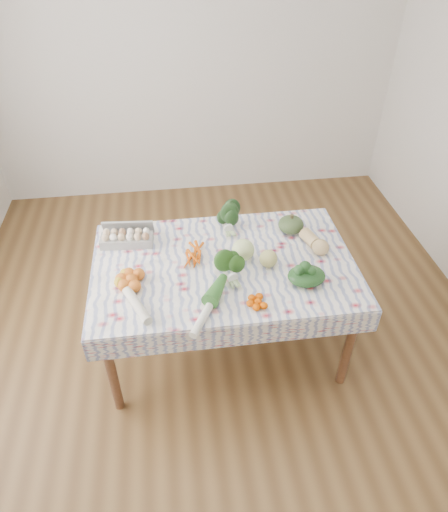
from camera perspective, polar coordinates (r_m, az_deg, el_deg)
The scene contains 17 objects.
ground at distance 3.43m, azimuth 0.00°, elevation -10.67°, with size 4.50×4.50×0.00m, color brown.
wall_back at distance 4.62m, azimuth -4.06°, elevation 23.71°, with size 4.00×0.04×2.80m, color silver.
dining_table at distance 2.95m, azimuth 0.00°, elevation -2.14°, with size 1.60×1.00×0.75m.
tablecloth at distance 2.90m, azimuth 0.00°, elevation -0.98°, with size 1.66×1.06×0.01m, color white.
egg_carton at distance 3.09m, azimuth -12.07°, elevation 2.13°, with size 0.34×0.14×0.09m, color gray.
carrot_bunch at distance 2.94m, azimuth -4.15°, elevation 0.14°, with size 0.20×0.18×0.04m, color #CA5107.
kale_bunch at distance 3.14m, azimuth 0.34°, elevation 4.50°, with size 0.17×0.15×0.15m, color #1A3716.
kabocha_squash at distance 3.16m, azimuth 8.37°, elevation 3.91°, with size 0.17×0.17×0.11m, color #3A4F29.
cabbage at distance 2.89m, azimuth 2.39°, elevation 0.76°, with size 0.14×0.14×0.14m, color #C2D785.
butternut_squash at distance 3.04m, azimuth 11.30°, elevation 1.84°, with size 0.11×0.24×0.11m, color tan.
orange_cluster at distance 2.77m, azimuth -11.48°, elevation -2.91°, with size 0.24×0.24×0.08m, color orange.
broccoli at distance 2.75m, azimuth 0.66°, elevation -1.75°, with size 0.16×0.16×0.12m, color #214B15.
mandarin_cluster at distance 2.61m, azimuth 4.25°, elevation -5.68°, with size 0.15×0.15×0.05m, color #E05400.
grapefruit at distance 2.85m, azimuth 5.57°, elevation -0.32°, with size 0.11×0.11×0.11m, color #C1C068.
spinach_bag at distance 2.77m, azimuth 10.27°, elevation -2.47°, with size 0.23×0.18×0.10m, color #173715.
daikon at distance 2.65m, azimuth -11.14°, elevation -5.55°, with size 0.06×0.06×0.39m, color beige.
leek at distance 2.58m, azimuth -1.90°, elevation -6.35°, with size 0.05×0.05×0.45m, color silver.
Camera 1 is at (-0.30, -2.20, 2.62)m, focal length 32.00 mm.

